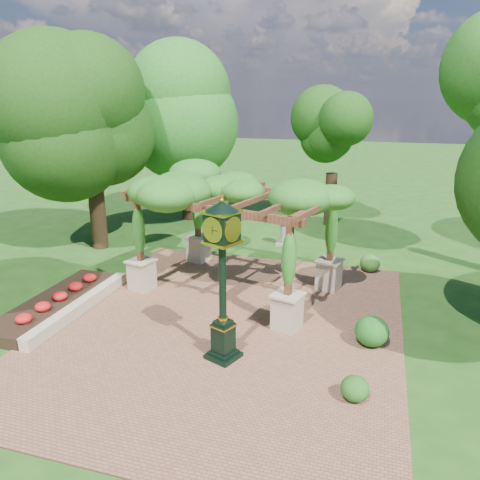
# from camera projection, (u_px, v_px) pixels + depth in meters

# --- Properties ---
(ground) EXTENTS (120.00, 120.00, 0.00)m
(ground) POSITION_uv_depth(u_px,v_px,m) (214.00, 342.00, 12.88)
(ground) COLOR #1E4714
(ground) RESTS_ON ground
(brick_plaza) EXTENTS (10.00, 12.00, 0.04)m
(brick_plaza) POSITION_uv_depth(u_px,v_px,m) (225.00, 325.00, 13.79)
(brick_plaza) COLOR brown
(brick_plaza) RESTS_ON ground
(border_wall) EXTENTS (0.35, 5.00, 0.40)m
(border_wall) POSITION_uv_depth(u_px,v_px,m) (80.00, 307.00, 14.53)
(border_wall) COLOR #C6B793
(border_wall) RESTS_ON ground
(flower_bed) EXTENTS (1.50, 5.00, 0.36)m
(flower_bed) POSITION_uv_depth(u_px,v_px,m) (56.00, 304.00, 14.79)
(flower_bed) COLOR red
(flower_bed) RESTS_ON ground
(pedestal_clock) EXTENTS (1.08, 1.08, 4.20)m
(pedestal_clock) POSITION_uv_depth(u_px,v_px,m) (222.00, 267.00, 11.32)
(pedestal_clock) COLOR black
(pedestal_clock) RESTS_ON brick_plaza
(pergola) EXTENTS (7.24, 5.49, 4.06)m
(pergola) POSITION_uv_depth(u_px,v_px,m) (235.00, 196.00, 15.35)
(pergola) COLOR tan
(pergola) RESTS_ON brick_plaza
(sundial) EXTENTS (0.67, 0.67, 1.14)m
(sundial) POSITION_uv_depth(u_px,v_px,m) (284.00, 234.00, 21.04)
(sundial) COLOR gray
(sundial) RESTS_ON ground
(shrub_front) EXTENTS (0.77, 0.77, 0.57)m
(shrub_front) POSITION_uv_depth(u_px,v_px,m) (355.00, 389.00, 10.30)
(shrub_front) COLOR #205518
(shrub_front) RESTS_ON brick_plaza
(shrub_mid) EXTENTS (1.11, 1.11, 0.82)m
(shrub_mid) POSITION_uv_depth(u_px,v_px,m) (372.00, 331.00, 12.54)
(shrub_mid) COLOR #1A5518
(shrub_mid) RESTS_ON brick_plaza
(shrub_back) EXTENTS (0.90, 0.90, 0.68)m
(shrub_back) POSITION_uv_depth(u_px,v_px,m) (370.00, 263.00, 17.80)
(shrub_back) COLOR #2F5E1B
(shrub_back) RESTS_ON brick_plaza
(tree_west_near) EXTENTS (5.16, 5.16, 7.91)m
(tree_west_near) POSITION_uv_depth(u_px,v_px,m) (89.00, 122.00, 19.24)
(tree_west_near) COLOR #332214
(tree_west_near) RESTS_ON ground
(tree_west_far) EXTENTS (5.13, 5.13, 7.87)m
(tree_west_far) POSITION_uv_depth(u_px,v_px,m) (186.00, 117.00, 24.01)
(tree_west_far) COLOR black
(tree_west_far) RESTS_ON ground
(tree_north) EXTENTS (3.00, 3.00, 6.94)m
(tree_north) POSITION_uv_depth(u_px,v_px,m) (334.00, 132.00, 23.12)
(tree_north) COLOR #2F2013
(tree_north) RESTS_ON ground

